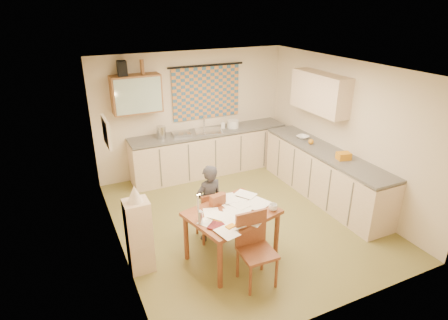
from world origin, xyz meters
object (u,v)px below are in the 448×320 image
counter_back (210,152)px  dining_table (232,234)px  counter_right (323,174)px  person (209,203)px  shelf_stand (139,236)px  stove (361,197)px  chair_far (210,223)px

counter_back → dining_table: bearing=-107.2°
counter_right → dining_table: (-2.32, -0.90, -0.07)m
counter_back → counter_right: bearing=-52.3°
counter_right → person: person is taller
counter_back → shelf_stand: bearing=-129.9°
counter_right → dining_table: size_ratio=2.23×
stove → dining_table: stove is taller
stove → shelf_stand: shelf_stand is taller
counter_back → shelf_stand: shelf_stand is taller
dining_table → person: person is taller
counter_back → dining_table: (-0.86, -2.79, -0.07)m
counter_back → stove: bearing=-62.7°
counter_back → person: (-0.96, -2.23, 0.16)m
person → counter_back: bearing=-123.3°
person → shelf_stand: size_ratio=1.17×
counter_right → stove: counter_right is taller
stove → shelf_stand: (-3.54, 0.33, 0.07)m
counter_back → shelf_stand: 3.25m
chair_far → person: 0.36m
dining_table → shelf_stand: (-1.22, 0.30, 0.14)m
counter_right → shelf_stand: (-3.54, -0.60, 0.07)m
counter_right → dining_table: bearing=-158.8°
counter_back → person: bearing=-113.4°
stove → chair_far: size_ratio=1.10×
counter_back → dining_table: 2.92m
person → stove: bearing=156.2°
stove → counter_back: bearing=117.3°
stove → person: (-2.42, 0.60, 0.16)m
counter_right → person: (-2.42, -0.34, 0.16)m
chair_far → person: size_ratio=0.68×
chair_far → dining_table: bearing=102.2°
chair_far → counter_back: bearing=-109.3°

